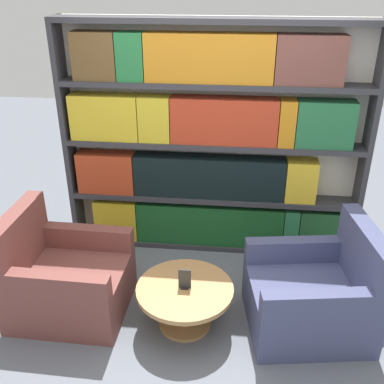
# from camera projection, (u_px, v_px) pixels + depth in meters

# --- Properties ---
(ground_plane) EXTENTS (14.00, 14.00, 0.00)m
(ground_plane) POSITION_uv_depth(u_px,v_px,m) (200.00, 334.00, 3.66)
(ground_plane) COLOR slate
(bookshelf) EXTENTS (2.92, 0.30, 2.30)m
(bookshelf) POSITION_uv_depth(u_px,v_px,m) (210.00, 146.00, 4.37)
(bookshelf) COLOR silver
(bookshelf) RESTS_ON ground_plane
(armchair_left) EXTENTS (0.95, 0.83, 0.92)m
(armchair_left) POSITION_uv_depth(u_px,v_px,m) (65.00, 279.00, 3.81)
(armchair_left) COLOR brown
(armchair_left) RESTS_ON ground_plane
(armchair_right) EXTENTS (1.05, 0.95, 0.92)m
(armchair_right) POSITION_uv_depth(u_px,v_px,m) (314.00, 296.00, 3.62)
(armchair_right) COLOR #42476B
(armchair_right) RESTS_ON ground_plane
(coffee_table) EXTENTS (0.79, 0.79, 0.38)m
(coffee_table) POSITION_uv_depth(u_px,v_px,m) (185.00, 298.00, 3.64)
(coffee_table) COLOR #AD7F4C
(coffee_table) RESTS_ON ground_plane
(table_sign) EXTENTS (0.10, 0.06, 0.17)m
(table_sign) POSITION_uv_depth(u_px,v_px,m) (185.00, 280.00, 3.56)
(table_sign) COLOR black
(table_sign) RESTS_ON coffee_table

